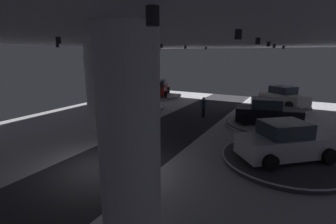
% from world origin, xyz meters
% --- Properties ---
extents(ground, '(24.00, 44.00, 0.06)m').
position_xyz_m(ground, '(0.00, 0.00, -0.02)').
color(ground, '#B2B2B7').
extents(ceiling_with_spotlights, '(24.00, 44.00, 0.39)m').
position_xyz_m(ceiling_with_spotlights, '(0.00, -0.00, 5.55)').
color(ceiling_with_spotlights, silver).
extents(column_right, '(1.38, 1.38, 5.50)m').
position_xyz_m(column_right, '(4.02, -3.42, 2.75)').
color(column_right, silver).
rests_on(column_right, ground).
extents(column_left, '(1.50, 1.50, 5.50)m').
position_xyz_m(column_left, '(-4.48, 4.49, 2.75)').
color(column_left, silver).
rests_on(column_left, ground).
extents(display_platform_mid_right, '(5.55, 5.55, 0.26)m').
position_xyz_m(display_platform_mid_right, '(6.95, 4.22, 0.14)').
color(display_platform_mid_right, '#333338').
rests_on(display_platform_mid_right, ground).
extents(display_car_mid_right, '(4.36, 4.11, 1.71)m').
position_xyz_m(display_car_mid_right, '(6.93, 4.20, 1.02)').
color(display_car_mid_right, silver).
rests_on(display_car_mid_right, display_platform_mid_right).
extents(display_platform_far_right, '(5.38, 5.38, 0.25)m').
position_xyz_m(display_platform_far_right, '(5.47, 10.04, 0.14)').
color(display_platform_far_right, '#B7B7BC').
rests_on(display_platform_far_right, ground).
extents(display_car_far_right, '(4.48, 2.90, 1.71)m').
position_xyz_m(display_car_far_right, '(5.44, 10.04, 1.02)').
color(display_car_far_right, black).
rests_on(display_car_far_right, display_platform_far_right).
extents(display_platform_deep_right, '(4.62, 4.62, 0.37)m').
position_xyz_m(display_platform_deep_right, '(6.03, 16.48, 0.20)').
color(display_platform_deep_right, silver).
rests_on(display_platform_deep_right, ground).
extents(display_car_deep_right, '(4.43, 3.97, 1.71)m').
position_xyz_m(display_car_deep_right, '(6.01, 16.49, 1.13)').
color(display_car_deep_right, silver).
rests_on(display_car_deep_right, display_platform_deep_right).
extents(display_platform_far_left, '(5.68, 5.68, 0.27)m').
position_xyz_m(display_platform_far_left, '(-5.75, 9.93, 0.15)').
color(display_platform_far_left, silver).
rests_on(display_platform_far_left, ground).
extents(display_car_far_left, '(3.12, 4.54, 1.71)m').
position_xyz_m(display_car_far_left, '(-5.74, 9.96, 1.04)').
color(display_car_far_left, silver).
rests_on(display_car_far_left, display_platform_far_left).
extents(display_platform_deep_left, '(5.16, 5.16, 0.35)m').
position_xyz_m(display_platform_deep_left, '(-6.87, 16.47, 0.19)').
color(display_platform_deep_left, '#B7B7BC').
rests_on(display_platform_deep_left, ground).
extents(display_car_deep_left, '(3.38, 4.57, 1.71)m').
position_xyz_m(display_car_deep_left, '(-6.86, 16.44, 1.11)').
color(display_car_deep_left, maroon).
rests_on(display_car_deep_left, display_platform_deep_left).
extents(visitor_walking_near, '(0.32, 0.32, 1.59)m').
position_xyz_m(visitor_walking_near, '(0.70, 10.51, 0.91)').
color(visitor_walking_near, black).
rests_on(visitor_walking_near, ground).
extents(visitor_walking_far, '(0.32, 0.32, 1.59)m').
position_xyz_m(visitor_walking_far, '(-1.37, 2.73, 0.91)').
color(visitor_walking_far, black).
rests_on(visitor_walking_far, ground).
extents(stanchion_a, '(0.28, 0.28, 1.01)m').
position_xyz_m(stanchion_a, '(2.77, -0.83, 0.37)').
color(stanchion_a, '#333338').
rests_on(stanchion_a, ground).
extents(stanchion_b, '(0.28, 0.28, 1.01)m').
position_xyz_m(stanchion_b, '(1.07, 0.70, 0.37)').
color(stanchion_b, '#333338').
rests_on(stanchion_b, ground).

